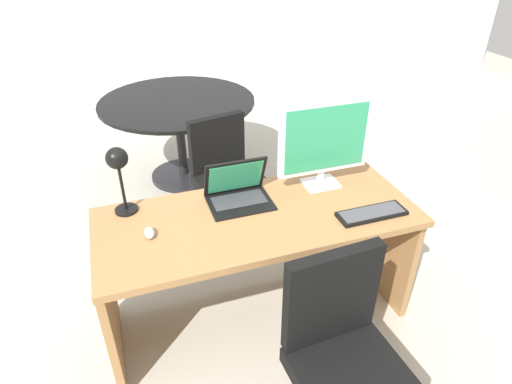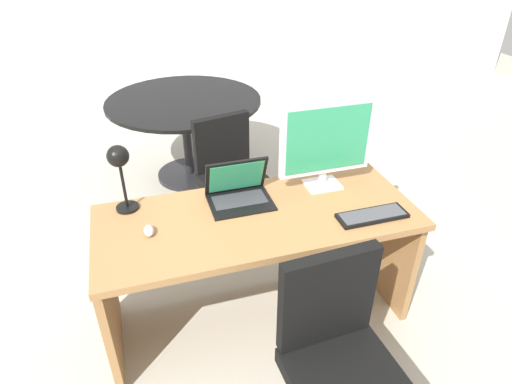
{
  "view_description": "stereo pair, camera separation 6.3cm",
  "coord_description": "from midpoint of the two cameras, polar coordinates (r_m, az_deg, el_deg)",
  "views": [
    {
      "loc": [
        -0.63,
        -1.8,
        2.07
      ],
      "look_at": [
        0.0,
        0.04,
        0.86
      ],
      "focal_mm": 30.93,
      "sensor_mm": 36.0,
      "label": 1
    },
    {
      "loc": [
        -0.57,
        -1.81,
        2.07
      ],
      "look_at": [
        0.0,
        0.04,
        0.86
      ],
      "focal_mm": 30.93,
      "sensor_mm": 36.0,
      "label": 2
    }
  ],
  "objects": [
    {
      "name": "ground",
      "position": [
        3.94,
        -5.78,
        0.19
      ],
      "size": [
        12.0,
        12.0,
        0.0
      ],
      "primitive_type": "plane",
      "color": "#B7B2A3"
    },
    {
      "name": "desk",
      "position": [
        2.48,
        0.65,
        -6.34
      ],
      "size": [
        1.69,
        0.7,
        0.74
      ],
      "color": "#9E7042",
      "rests_on": "ground"
    },
    {
      "name": "desk_lamp",
      "position": [
        2.29,
        -16.49,
        3.4
      ],
      "size": [
        0.12,
        0.14,
        0.39
      ],
      "color": "black",
      "rests_on": "desk"
    },
    {
      "name": "mouse",
      "position": [
        2.23,
        -12.9,
        -4.89
      ],
      "size": [
        0.05,
        0.09,
        0.04
      ],
      "color": "#B7BABF",
      "rests_on": "desk"
    },
    {
      "name": "laptop",
      "position": [
        2.41,
        -1.6,
        0.59
      ],
      "size": [
        0.34,
        0.26,
        0.24
      ],
      "color": "black",
      "rests_on": "desk"
    },
    {
      "name": "meeting_chair_near",
      "position": [
        3.31,
        -2.49,
        0.66
      ],
      "size": [
        0.56,
        0.57,
        0.86
      ],
      "color": "black",
      "rests_on": "ground"
    },
    {
      "name": "office_chair",
      "position": [
        2.1,
        11.5,
        -22.25
      ],
      "size": [
        0.56,
        0.56,
        0.93
      ],
      "color": "black",
      "rests_on": "ground"
    },
    {
      "name": "monitor",
      "position": [
        2.47,
        9.83,
        6.55
      ],
      "size": [
        0.54,
        0.16,
        0.51
      ],
      "color": "silver",
      "rests_on": "desk"
    },
    {
      "name": "keyboard",
      "position": [
        2.38,
        15.53,
        -2.96
      ],
      "size": [
        0.37,
        0.13,
        0.02
      ],
      "color": "black",
      "rests_on": "desk"
    },
    {
      "name": "meeting_table",
      "position": [
        3.94,
        -8.67,
        9.34
      ],
      "size": [
        1.32,
        1.32,
        0.75
      ],
      "color": "black",
      "rests_on": "ground"
    }
  ]
}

